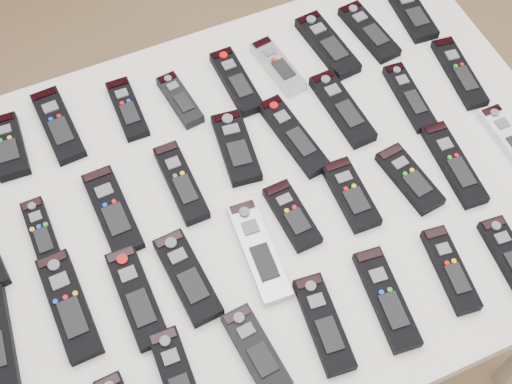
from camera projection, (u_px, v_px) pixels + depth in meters
name	position (u px, v px, depth m)	size (l,w,h in m)	color
ground	(287.00, 307.00, 2.07)	(4.00, 4.00, 0.00)	olive
table	(256.00, 212.00, 1.40)	(1.25, 0.88, 0.78)	white
remote_1	(8.00, 147.00, 1.40)	(0.06, 0.15, 0.02)	black
remote_2	(58.00, 125.00, 1.43)	(0.06, 0.18, 0.02)	black
remote_3	(127.00, 109.00, 1.45)	(0.05, 0.15, 0.02)	black
remote_4	(180.00, 100.00, 1.46)	(0.04, 0.14, 0.02)	black
remote_5	(236.00, 82.00, 1.48)	(0.05, 0.17, 0.02)	black
remote_6	(278.00, 66.00, 1.50)	(0.05, 0.15, 0.02)	#B7B7BC
remote_7	(327.00, 45.00, 1.54)	(0.06, 0.18, 0.02)	black
remote_8	(369.00, 32.00, 1.56)	(0.05, 0.17, 0.02)	black
remote_9	(412.00, 14.00, 1.59)	(0.06, 0.16, 0.02)	black
remote_11	(42.00, 234.00, 1.30)	(0.04, 0.15, 0.02)	black
remote_12	(113.00, 211.00, 1.33)	(0.06, 0.19, 0.02)	black
remote_13	(181.00, 183.00, 1.36)	(0.05, 0.18, 0.02)	black
remote_14	(236.00, 148.00, 1.40)	(0.06, 0.16, 0.02)	black
remote_15	(293.00, 136.00, 1.41)	(0.05, 0.20, 0.02)	black
remote_16	(342.00, 108.00, 1.45)	(0.05, 0.19, 0.02)	black
remote_17	(409.00, 97.00, 1.46)	(0.04, 0.17, 0.02)	black
remote_18	(459.00, 73.00, 1.50)	(0.05, 0.18, 0.02)	black
remote_20	(69.00, 306.00, 1.23)	(0.06, 0.21, 0.02)	black
remote_21	(137.00, 297.00, 1.24)	(0.06, 0.19, 0.02)	black
remote_22	(188.00, 277.00, 1.26)	(0.06, 0.18, 0.02)	black
remote_23	(259.00, 251.00, 1.28)	(0.05, 0.21, 0.02)	#B7B7BC
remote_24	(292.00, 215.00, 1.32)	(0.05, 0.14, 0.02)	black
remote_25	(351.00, 195.00, 1.34)	(0.06, 0.15, 0.02)	black
remote_26	(410.00, 179.00, 1.36)	(0.05, 0.15, 0.02)	black
remote_27	(454.00, 164.00, 1.38)	(0.05, 0.19, 0.02)	black
remote_28	(511.00, 141.00, 1.41)	(0.05, 0.17, 0.02)	silver
remote_31	(179.00, 381.00, 1.16)	(0.05, 0.18, 0.02)	black
remote_32	(256.00, 351.00, 1.19)	(0.05, 0.16, 0.02)	black
remote_33	(324.00, 324.00, 1.21)	(0.05, 0.18, 0.02)	black
remote_34	(386.00, 299.00, 1.24)	(0.05, 0.19, 0.02)	black
remote_35	(450.00, 270.00, 1.26)	(0.04, 0.16, 0.02)	black
remote_36	(510.00, 257.00, 1.28)	(0.05, 0.16, 0.02)	black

